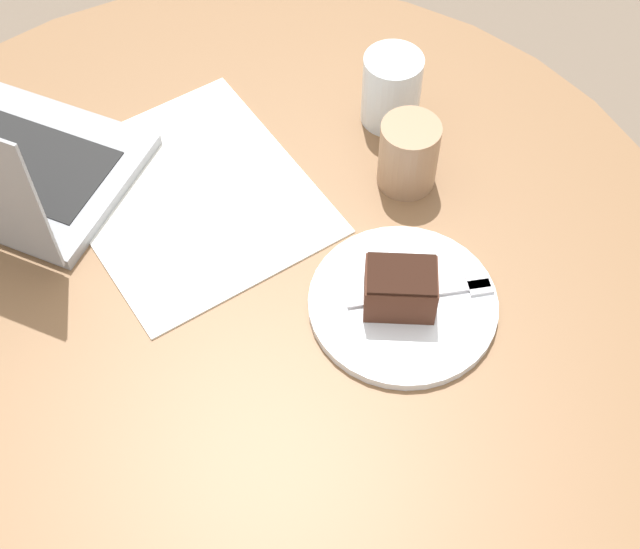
# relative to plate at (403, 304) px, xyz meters

# --- Properties ---
(ground_plane) EXTENTS (12.00, 12.00, 0.00)m
(ground_plane) POSITION_rel_plate_xyz_m (0.13, 0.14, -0.75)
(ground_plane) COLOR #6B5B4C
(dining_table) EXTENTS (1.13, 1.13, 0.74)m
(dining_table) POSITION_rel_plate_xyz_m (0.13, 0.14, -0.15)
(dining_table) COLOR brown
(dining_table) RESTS_ON ground_plane
(paper_document) EXTENTS (0.33, 0.29, 0.00)m
(paper_document) POSITION_rel_plate_xyz_m (0.28, 0.13, -0.00)
(paper_document) COLOR white
(paper_document) RESTS_ON dining_table
(plate) EXTENTS (0.22, 0.22, 0.01)m
(plate) POSITION_rel_plate_xyz_m (0.00, 0.00, 0.00)
(plate) COLOR silver
(plate) RESTS_ON dining_table
(cake_slice) EXTENTS (0.09, 0.10, 0.06)m
(cake_slice) POSITION_rel_plate_xyz_m (0.00, 0.01, 0.04)
(cake_slice) COLOR #472619
(cake_slice) RESTS_ON plate
(fork) EXTENTS (0.08, 0.17, 0.00)m
(fork) POSITION_rel_plate_xyz_m (-0.01, -0.04, 0.01)
(fork) COLOR silver
(fork) RESTS_ON plate
(coffee_glass) EXTENTS (0.07, 0.07, 0.10)m
(coffee_glass) POSITION_rel_plate_xyz_m (0.16, -0.12, 0.04)
(coffee_glass) COLOR #997556
(coffee_glass) RESTS_ON dining_table
(water_glass) EXTENTS (0.08, 0.08, 0.10)m
(water_glass) POSITION_rel_plate_xyz_m (0.26, -0.16, 0.05)
(water_glass) COLOR silver
(water_glass) RESTS_ON dining_table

